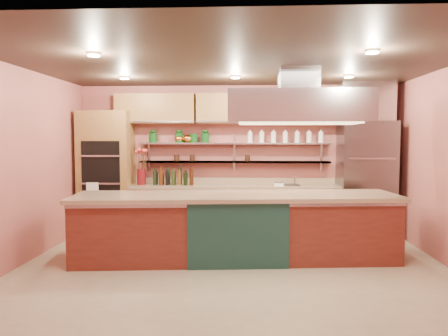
# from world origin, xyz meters

# --- Properties ---
(floor) EXTENTS (6.00, 5.00, 0.02)m
(floor) POSITION_xyz_m (0.00, 0.00, -0.01)
(floor) COLOR tan
(floor) RESTS_ON ground
(ceiling) EXTENTS (6.00, 5.00, 0.02)m
(ceiling) POSITION_xyz_m (0.00, 0.00, 2.80)
(ceiling) COLOR black
(ceiling) RESTS_ON wall_back
(wall_back) EXTENTS (6.00, 0.04, 2.80)m
(wall_back) POSITION_xyz_m (0.00, 2.50, 1.40)
(wall_back) COLOR #A8564F
(wall_back) RESTS_ON floor
(wall_front) EXTENTS (6.00, 0.04, 2.80)m
(wall_front) POSITION_xyz_m (0.00, -2.50, 1.40)
(wall_front) COLOR #A8564F
(wall_front) RESTS_ON floor
(wall_left) EXTENTS (0.04, 5.00, 2.80)m
(wall_left) POSITION_xyz_m (-3.00, 0.00, 1.40)
(wall_left) COLOR #A8564F
(wall_left) RESTS_ON floor
(oven_stack) EXTENTS (0.95, 0.64, 2.30)m
(oven_stack) POSITION_xyz_m (-2.45, 2.18, 1.15)
(oven_stack) COLOR olive
(oven_stack) RESTS_ON floor
(refrigerator) EXTENTS (0.95, 0.72, 2.10)m
(refrigerator) POSITION_xyz_m (2.35, 2.14, 1.05)
(refrigerator) COLOR slate
(refrigerator) RESTS_ON floor
(back_counter) EXTENTS (3.84, 0.64, 0.93)m
(back_counter) POSITION_xyz_m (-0.05, 2.20, 0.47)
(back_counter) COLOR tan
(back_counter) RESTS_ON floor
(wall_shelf_lower) EXTENTS (3.60, 0.26, 0.03)m
(wall_shelf_lower) POSITION_xyz_m (-0.05, 2.37, 1.35)
(wall_shelf_lower) COLOR #ADAFB4
(wall_shelf_lower) RESTS_ON wall_back
(wall_shelf_upper) EXTENTS (3.60, 0.26, 0.03)m
(wall_shelf_upper) POSITION_xyz_m (-0.05, 2.37, 1.70)
(wall_shelf_upper) COLOR #ADAFB4
(wall_shelf_upper) RESTS_ON wall_back
(upper_cabinets) EXTENTS (4.60, 0.36, 0.55)m
(upper_cabinets) POSITION_xyz_m (0.00, 2.32, 2.35)
(upper_cabinets) COLOR olive
(upper_cabinets) RESTS_ON wall_back
(range_hood) EXTENTS (2.00, 1.00, 0.45)m
(range_hood) POSITION_xyz_m (0.93, 0.52, 2.25)
(range_hood) COLOR #ADAFB4
(range_hood) RESTS_ON ceiling
(ceiling_downlights) EXTENTS (4.00, 2.80, 0.02)m
(ceiling_downlights) POSITION_xyz_m (0.00, 0.20, 2.77)
(ceiling_downlights) COLOR #FFE5A5
(ceiling_downlights) RESTS_ON ceiling
(island) EXTENTS (4.74, 1.46, 0.97)m
(island) POSITION_xyz_m (0.03, 0.52, 0.49)
(island) COLOR maroon
(island) RESTS_ON floor
(flower_vase) EXTENTS (0.21, 0.21, 0.29)m
(flower_vase) POSITION_xyz_m (-1.78, 2.15, 1.08)
(flower_vase) COLOR #5B0D13
(flower_vase) RESTS_ON back_counter
(oil_bottle_cluster) EXTENTS (0.83, 0.39, 0.26)m
(oil_bottle_cluster) POSITION_xyz_m (-1.17, 2.15, 1.06)
(oil_bottle_cluster) COLOR black
(oil_bottle_cluster) RESTS_ON back_counter
(kitchen_scale) EXTENTS (0.19, 0.16, 0.09)m
(kitchen_scale) POSITION_xyz_m (0.78, 2.15, 0.98)
(kitchen_scale) COLOR white
(kitchen_scale) RESTS_ON back_counter
(bar_faucet) EXTENTS (0.03, 0.03, 0.20)m
(bar_faucet) POSITION_xyz_m (1.08, 2.25, 1.03)
(bar_faucet) COLOR silver
(bar_faucet) RESTS_ON back_counter
(copper_kettle) EXTENTS (0.20, 0.20, 0.15)m
(copper_kettle) POSITION_xyz_m (-0.93, 2.37, 1.79)
(copper_kettle) COLOR #C97D2E
(copper_kettle) RESTS_ON wall_shelf_upper
(green_canister) EXTENTS (0.15, 0.15, 0.17)m
(green_canister) POSITION_xyz_m (-0.82, 2.37, 1.80)
(green_canister) COLOR #0D3F13
(green_canister) RESTS_ON wall_shelf_upper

